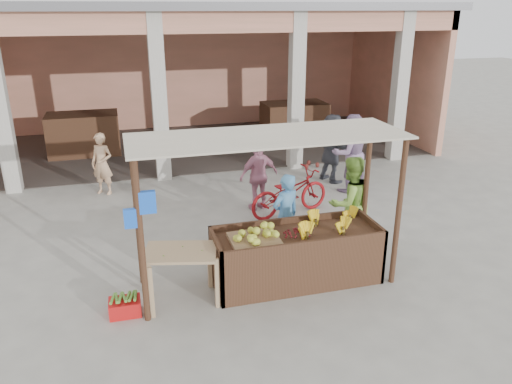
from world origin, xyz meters
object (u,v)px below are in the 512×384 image
object	(u,v)px
red_crate	(125,307)
motorcycle	(290,192)
vendor_blue	(286,213)
fruit_stall	(296,258)
side_table	(181,260)
vendor_green	(350,201)

from	to	relation	value
red_crate	motorcycle	distance (m)	4.46
vendor_blue	red_crate	bearing A→B (deg)	2.17
fruit_stall	red_crate	xyz separation A→B (m)	(-2.64, -0.23, -0.29)
fruit_stall	red_crate	size ratio (longest dim) A/B	5.90
fruit_stall	side_table	size ratio (longest dim) A/B	2.25
vendor_blue	vendor_green	distance (m)	1.19
vendor_blue	vendor_green	size ratio (longest dim) A/B	0.89
fruit_stall	vendor_green	bearing A→B (deg)	33.57
side_table	vendor_green	size ratio (longest dim) A/B	0.64
fruit_stall	motorcycle	bearing A→B (deg)	73.02
red_crate	vendor_blue	size ratio (longest dim) A/B	0.28
side_table	vendor_blue	xyz separation A→B (m)	(1.92, 0.99, 0.11)
side_table	red_crate	bearing A→B (deg)	-158.01
red_crate	motorcycle	world-z (taller)	motorcycle
fruit_stall	vendor_green	size ratio (longest dim) A/B	1.45
motorcycle	side_table	bearing A→B (deg)	121.06
fruit_stall	vendor_blue	xyz separation A→B (m)	(0.11, 0.87, 0.40)
vendor_green	vendor_blue	bearing A→B (deg)	-9.71
motorcycle	vendor_blue	bearing A→B (deg)	143.39
vendor_blue	side_table	bearing A→B (deg)	7.49
fruit_stall	vendor_green	xyz separation A→B (m)	(1.30, 0.86, 0.50)
fruit_stall	motorcycle	world-z (taller)	motorcycle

